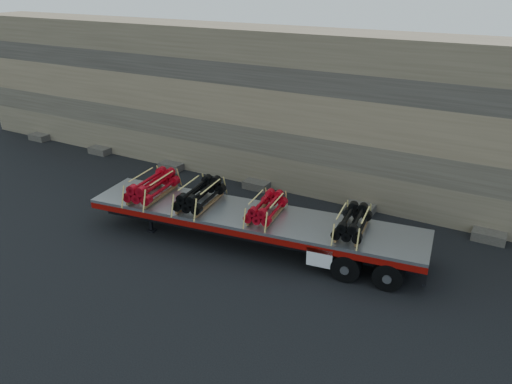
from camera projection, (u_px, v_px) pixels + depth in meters
ground at (265, 249)px, 18.14m from camera, size 120.00×120.00×0.00m
rock_wall at (336, 115)px, 21.91m from camera, size 44.00×3.00×7.00m
trailer at (252, 229)px, 18.23m from camera, size 12.63×3.97×1.24m
bundle_front at (152, 187)px, 19.26m from camera, size 1.42×2.41×0.81m
bundle_midfront at (200, 195)px, 18.54m from camera, size 1.39×2.35×0.79m
bundle_midrear at (266, 208)px, 17.65m from camera, size 1.20×2.03×0.68m
bundle_rear at (352, 223)px, 16.59m from camera, size 1.23×2.07×0.70m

